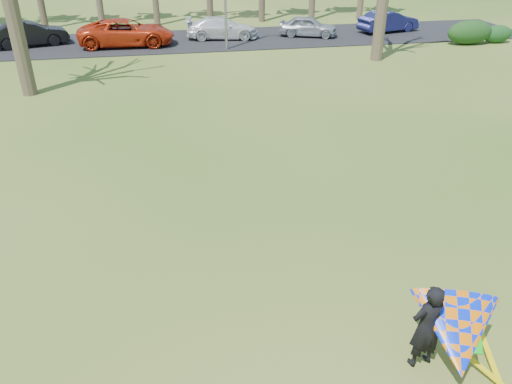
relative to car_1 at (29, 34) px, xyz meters
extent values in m
plane|color=#1F5512|center=(9.84, -25.10, -0.80)|extent=(100.00, 100.00, 0.00)
cube|color=black|center=(9.84, -0.10, -0.77)|extent=(46.00, 7.00, 0.06)
cylinder|color=#443929|center=(1.84, -10.10, 1.30)|extent=(0.64, 0.64, 4.20)
cylinder|color=#4C3D2D|center=(19.84, -7.10, 1.19)|extent=(0.64, 0.64, 3.99)
ellipsoid|color=#163814|center=(27.14, -4.44, -0.06)|extent=(2.98, 1.35, 1.49)
ellipsoid|color=#163E1A|center=(29.15, -4.38, -0.25)|extent=(2.00, 0.94, 1.11)
imported|color=black|center=(0.00, 0.00, 0.00)|extent=(4.76, 2.83, 1.48)
imported|color=red|center=(5.90, -1.03, 0.06)|extent=(5.88, 2.86, 1.61)
imported|color=white|center=(11.97, -0.07, -0.07)|extent=(4.86, 2.48, 1.35)
imported|color=#969CA3|center=(17.73, -0.43, -0.09)|extent=(4.14, 2.85, 1.31)
imported|color=navy|center=(23.63, -0.01, -0.03)|extent=(4.53, 2.50, 1.42)
imported|color=black|center=(11.90, -27.97, 0.06)|extent=(0.69, 0.51, 1.73)
cone|color=#052AF9|center=(12.35, -28.22, 0.05)|extent=(2.13, 2.39, 2.02)
cube|color=#0CBF19|center=(12.47, -28.30, 0.00)|extent=(0.62, 0.60, 0.24)
cube|color=yellow|center=(12.90, -28.57, -0.79)|extent=(0.85, 1.66, 0.28)
cube|color=yellow|center=(13.10, -28.37, -0.79)|extent=(0.56, 1.76, 0.22)
camera|label=1|loc=(7.81, -33.73, 6.25)|focal=35.00mm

